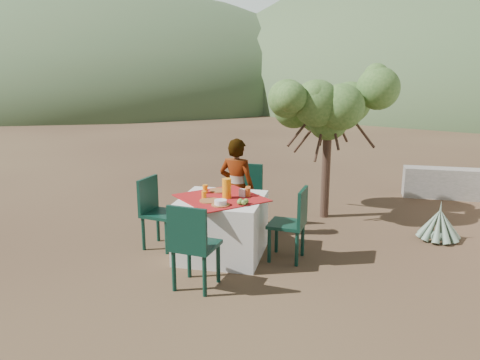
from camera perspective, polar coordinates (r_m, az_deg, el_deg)
name	(u,v)px	position (r m, az deg, el deg)	size (l,w,h in m)	color
ground	(244,254)	(6.08, 0.48, -8.99)	(160.00, 160.00, 0.00)	#352018
table	(221,227)	(5.92, -2.27, -5.69)	(1.30, 1.30, 0.76)	beige
chair_far	(246,193)	(6.88, 0.74, -1.63)	(0.46, 0.46, 0.95)	black
chair_near	(192,243)	(4.99, -5.82, -7.65)	(0.50, 0.50, 0.96)	black
chair_left	(156,209)	(6.25, -10.21, -3.51)	(0.50, 0.50, 0.94)	black
chair_right	(293,221)	(5.77, 6.49, -4.95)	(0.47, 0.47, 0.92)	black
person	(237,188)	(6.51, -0.40, -0.97)	(0.51, 0.34, 1.40)	#8C6651
shrub_tree	(333,114)	(7.38, 11.25, 7.92)	(1.76, 1.73, 2.07)	#422B21
agave	(439,225)	(7.06, 23.10, -5.06)	(0.59, 0.57, 0.63)	slate
stone_wall	(479,185)	(9.44, 27.13, -0.53)	(2.60, 0.35, 0.55)	gray
hill_near_left	(106,97)	(40.41, -15.98, 9.76)	(40.00, 40.00, 16.00)	#38532E
hill_far_center	(302,87)	(57.77, 7.60, 11.15)	(60.00, 60.00, 24.00)	gray
plate_far	(219,190)	(6.10, -2.53, -1.29)	(0.26, 0.26, 0.01)	brown
plate_near	(210,201)	(5.65, -3.69, -2.53)	(0.25, 0.25, 0.01)	brown
glass_far	(205,189)	(6.01, -4.27, -1.09)	(0.07, 0.07, 0.11)	orange
glass_near	(204,195)	(5.75, -4.41, -1.82)	(0.06, 0.06, 0.10)	orange
juice_pitcher	(227,188)	(5.75, -1.63, -1.02)	(0.11, 0.11, 0.25)	orange
bowl_plate	(221,205)	(5.48, -2.38, -3.04)	(0.22, 0.22, 0.01)	brown
white_bowl	(221,202)	(5.47, -2.38, -2.71)	(0.15, 0.15, 0.05)	white
jar_left	(248,192)	(5.84, 0.95, -1.48)	(0.07, 0.07, 0.11)	#BE5F21
jar_right	(248,190)	(5.93, 0.99, -1.27)	(0.07, 0.07, 0.10)	#BE5F21
napkin_holder	(242,193)	(5.83, 0.28, -1.56)	(0.08, 0.04, 0.10)	white
fruit_cluster	(242,202)	(5.50, 0.30, -2.66)	(0.13, 0.12, 0.06)	olive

